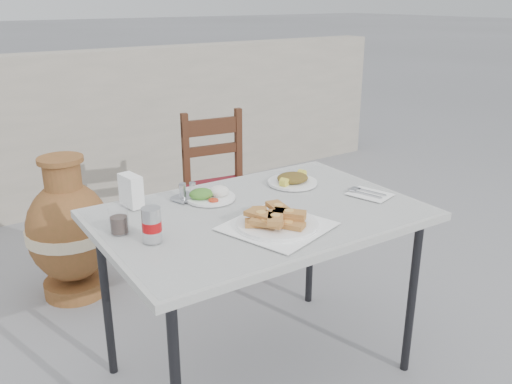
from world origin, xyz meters
TOP-DOWN VIEW (x-y plane):
  - ground at (0.00, 0.00)m, footprint 80.00×80.00m
  - cafe_table at (-0.01, -0.02)m, footprint 1.30×0.90m
  - pide_plate at (-0.05, -0.19)m, footprint 0.43×0.43m
  - salad_rice_plate at (-0.11, 0.21)m, footprint 0.21×0.21m
  - salad_chopped_plate at (0.31, 0.16)m, footprint 0.23×0.23m
  - soda_can at (-0.48, -0.04)m, footprint 0.07×0.07m
  - cola_glass at (-0.55, 0.09)m, footprint 0.07×0.07m
  - napkin_holder at (-0.41, 0.32)m, footprint 0.08×0.12m
  - condiment_caddy at (-0.19, 0.26)m, footprint 0.12×0.11m
  - cutlery_napkin at (0.49, -0.13)m, footprint 0.18×0.20m
  - chair at (0.45, 1.02)m, footprint 0.47×0.47m
  - terracotta_urn at (-0.47, 1.13)m, footprint 0.46×0.46m
  - back_wall at (0.00, 2.50)m, footprint 6.00×0.25m

SIDE VIEW (x-z plane):
  - ground at x=0.00m, z-range 0.00..0.00m
  - terracotta_urn at x=-0.47m, z-range -0.03..0.77m
  - chair at x=0.45m, z-range 0.02..0.95m
  - back_wall at x=0.00m, z-range 0.00..1.20m
  - cafe_table at x=-0.01m, z-range 0.33..1.11m
  - cutlery_napkin at x=0.49m, z-range 0.77..0.79m
  - salad_chopped_plate at x=0.31m, z-range 0.77..0.82m
  - salad_rice_plate at x=-0.11m, z-range 0.77..0.82m
  - condiment_caddy at x=-0.19m, z-range 0.76..0.84m
  - pide_plate at x=-0.05m, z-range 0.77..0.84m
  - cola_glass at x=-0.55m, z-range 0.77..0.87m
  - soda_can at x=-0.48m, z-range 0.78..0.90m
  - napkin_holder at x=-0.41m, z-range 0.78..0.91m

